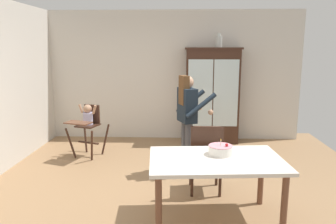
{
  "coord_description": "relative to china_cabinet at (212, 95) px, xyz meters",
  "views": [
    {
      "loc": [
        0.22,
        -4.34,
        1.95
      ],
      "look_at": [
        -0.02,
        0.7,
        0.95
      ],
      "focal_mm": 35.16,
      "sensor_mm": 36.0,
      "label": 1
    }
  ],
  "objects": [
    {
      "name": "ground_plane",
      "position": [
        -0.81,
        -2.37,
        -0.98
      ],
      "size": [
        6.24,
        6.24,
        0.0
      ],
      "primitive_type": "plane",
      "color": "#93704C"
    },
    {
      "name": "wall_back",
      "position": [
        -0.81,
        0.26,
        0.37
      ],
      "size": [
        5.32,
        0.06,
        2.7
      ],
      "primitive_type": "cube",
      "color": "beige",
      "rests_on": "ground_plane"
    },
    {
      "name": "high_chair_with_toddler",
      "position": [
        -2.29,
        -1.06,
        -0.32
      ],
      "size": [
        0.73,
        0.8,
        0.95
      ],
      "rotation": [
        0.0,
        0.0,
        -0.32
      ],
      "color": "#382116",
      "rests_on": "ground_plane"
    },
    {
      "name": "dining_chair_far_side",
      "position": [
        -0.28,
        -2.54,
        -0.42
      ],
      "size": [
        0.45,
        0.45,
        0.96
      ],
      "rotation": [
        0.0,
        0.0,
        3.17
      ],
      "color": "#382116",
      "rests_on": "ground_plane"
    },
    {
      "name": "china_cabinet",
      "position": [
        0.0,
        0.0,
        0.0
      ],
      "size": [
        1.13,
        0.48,
        1.94
      ],
      "color": "#382116",
      "rests_on": "ground_plane"
    },
    {
      "name": "ceramic_vase",
      "position": [
        0.11,
        0.0,
        1.08
      ],
      "size": [
        0.13,
        0.13,
        0.27
      ],
      "color": "#B2B7B2",
      "rests_on": "china_cabinet"
    },
    {
      "name": "adult_person",
      "position": [
        -0.52,
        -1.76,
        -0.01
      ],
      "size": [
        0.63,
        0.62,
        1.53
      ],
      "rotation": [
        0.0,
        0.0,
        1.95
      ],
      "color": "#47474C",
      "rests_on": "ground_plane"
    },
    {
      "name": "birthday_cake",
      "position": [
        -0.16,
        -3.09,
        -0.18
      ],
      "size": [
        0.28,
        0.28,
        0.19
      ],
      "color": "white",
      "rests_on": "dining_table"
    },
    {
      "name": "dining_table",
      "position": [
        -0.22,
        -3.22,
        -0.33
      ],
      "size": [
        1.54,
        1.05,
        0.74
      ],
      "color": "silver",
      "rests_on": "ground_plane"
    }
  ]
}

